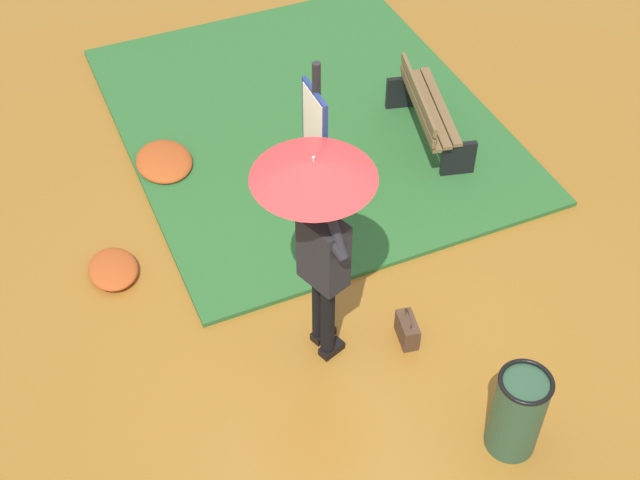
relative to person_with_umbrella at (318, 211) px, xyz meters
name	(u,v)px	position (x,y,z in m)	size (l,w,h in m)	color
ground_plane	(334,345)	(-0.11, -0.10, -1.55)	(18.00, 18.00, 0.00)	#9E6623
grass_verge	(305,120)	(2.93, -1.11, -1.53)	(4.80, 4.00, 0.05)	#2D662D
person_with_umbrella	(318,211)	(0.00, 0.00, 0.00)	(0.96, 0.96, 2.04)	black
info_sign_post	(316,151)	(0.78, -0.32, -0.11)	(0.44, 0.07, 2.30)	black
handbag	(407,329)	(-0.30, -0.71, -1.42)	(0.32, 0.19, 0.37)	#4C3323
park_bench	(427,113)	(2.06, -2.17, -1.15)	(1.43, 0.70, 0.75)	black
trash_bin	(518,412)	(-1.56, -0.98, -1.13)	(0.42, 0.42, 0.83)	#2D5138
shrub_cluster	(325,167)	(1.84, -0.87, -1.29)	(0.68, 0.61, 0.55)	#285628
leaf_pile_near_person	(164,161)	(2.80, 0.58, -1.47)	(0.74, 0.59, 0.16)	#B74C1E
leaf_pile_far_path	(113,269)	(1.49, 1.46, -1.49)	(0.57, 0.46, 0.13)	#B74C1E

